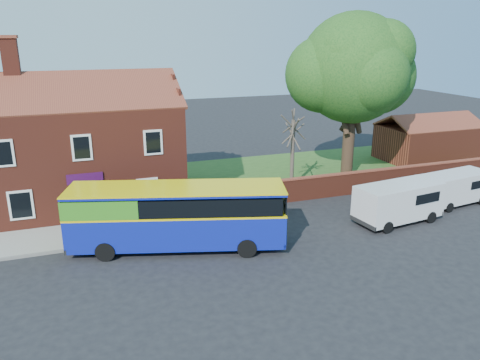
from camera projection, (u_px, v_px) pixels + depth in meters
name	position (u px, v px, depth m)	size (l,w,h in m)	color
ground	(244.00, 260.00, 23.07)	(120.00, 120.00, 0.00)	black
pavement	(91.00, 234.00, 25.99)	(18.00, 3.50, 0.12)	gray
kerb	(92.00, 247.00, 24.41)	(18.00, 0.15, 0.14)	slate
grass_strip	(337.00, 168.00, 38.91)	(26.00, 12.00, 0.04)	#426B28
shop_building	(81.00, 152.00, 30.15)	(12.30, 8.13, 10.50)	maroon
boundary_wall	(382.00, 179.00, 33.28)	(22.00, 0.38, 1.60)	maroon
outbuilding	(427.00, 142.00, 41.31)	(8.20, 5.06, 4.17)	maroon
bus	(170.00, 214.00, 23.88)	(11.26, 5.72, 3.33)	#0E1D9C
van_near	(399.00, 201.00, 27.45)	(5.53, 2.76, 2.33)	silver
van_far	(456.00, 187.00, 30.44)	(4.99, 2.51, 2.10)	silver
large_tree	(353.00, 72.00, 34.24)	(10.10, 7.99, 12.32)	black
bare_tree	(293.00, 150.00, 33.18)	(2.04, 2.43, 5.45)	#4C4238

